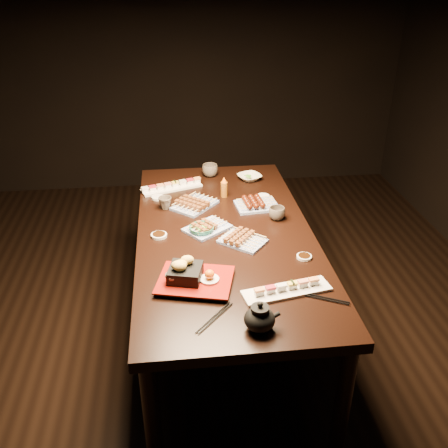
{
  "coord_description": "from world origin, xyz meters",
  "views": [
    {
      "loc": [
        -0.18,
        -2.11,
        2.01
      ],
      "look_at": [
        0.09,
        0.17,
        0.77
      ],
      "focal_mm": 40.0,
      "sensor_mm": 36.0,
      "label": 1
    }
  ],
  "objects_px": {
    "dining_table": "(225,291)",
    "teacup_near_left": "(174,281)",
    "teapot": "(260,316)",
    "condiment_bottle": "(224,187)",
    "sushi_platter_far": "(171,185)",
    "yakitori_plate_right": "(243,238)",
    "edamame_bowl_green": "(202,230)",
    "teacup_far_left": "(165,203)",
    "edamame_bowl_cream": "(249,177)",
    "yakitori_plate_center": "(207,225)",
    "tempura_tray": "(195,273)",
    "teacup_mid_right": "(277,213)",
    "sushi_platter_near": "(287,288)",
    "teacup_far_right": "(210,170)",
    "yakitori_plate_left": "(195,202)"
  },
  "relations": [
    {
      "from": "yakitori_plate_center",
      "to": "tempura_tray",
      "type": "distance_m",
      "value": 0.49
    },
    {
      "from": "teacup_far_left",
      "to": "condiment_bottle",
      "type": "relative_size",
      "value": 0.61
    },
    {
      "from": "edamame_bowl_cream",
      "to": "tempura_tray",
      "type": "bearing_deg",
      "value": -110.71
    },
    {
      "from": "edamame_bowl_cream",
      "to": "yakitori_plate_right",
      "type": "bearing_deg",
      "value": -101.69
    },
    {
      "from": "yakitori_plate_left",
      "to": "teacup_mid_right",
      "type": "xyz_separation_m",
      "value": [
        0.43,
        -0.2,
        0.0
      ]
    },
    {
      "from": "dining_table",
      "to": "teacup_far_left",
      "type": "bearing_deg",
      "value": 133.32
    },
    {
      "from": "sushi_platter_near",
      "to": "teacup_near_left",
      "type": "distance_m",
      "value": 0.48
    },
    {
      "from": "teacup_near_left",
      "to": "teapot",
      "type": "xyz_separation_m",
      "value": [
        0.32,
        -0.31,
        0.03
      ]
    },
    {
      "from": "condiment_bottle",
      "to": "teacup_far_right",
      "type": "bearing_deg",
      "value": 99.62
    },
    {
      "from": "teacup_near_left",
      "to": "teacup_far_left",
      "type": "distance_m",
      "value": 0.77
    },
    {
      "from": "sushi_platter_near",
      "to": "edamame_bowl_cream",
      "type": "xyz_separation_m",
      "value": [
        0.04,
        1.21,
        -0.01
      ]
    },
    {
      "from": "dining_table",
      "to": "teapot",
      "type": "xyz_separation_m",
      "value": [
        0.04,
        -0.77,
        0.44
      ]
    },
    {
      "from": "teacup_mid_right",
      "to": "teapot",
      "type": "relative_size",
      "value": 0.62
    },
    {
      "from": "yakitori_plate_center",
      "to": "yakitori_plate_right",
      "type": "bearing_deg",
      "value": -80.08
    },
    {
      "from": "sushi_platter_far",
      "to": "teacup_near_left",
      "type": "distance_m",
      "value": 1.04
    },
    {
      "from": "yakitori_plate_center",
      "to": "teacup_mid_right",
      "type": "relative_size",
      "value": 2.52
    },
    {
      "from": "edamame_bowl_cream",
      "to": "teapot",
      "type": "distance_m",
      "value": 1.44
    },
    {
      "from": "dining_table",
      "to": "yakitori_plate_right",
      "type": "bearing_deg",
      "value": -58.78
    },
    {
      "from": "sushi_platter_far",
      "to": "yakitori_plate_right",
      "type": "relative_size",
      "value": 1.73
    },
    {
      "from": "teacup_far_left",
      "to": "condiment_bottle",
      "type": "height_order",
      "value": "condiment_bottle"
    },
    {
      "from": "sushi_platter_far",
      "to": "edamame_bowl_green",
      "type": "height_order",
      "value": "sushi_platter_far"
    },
    {
      "from": "sushi_platter_near",
      "to": "sushi_platter_far",
      "type": "xyz_separation_m",
      "value": [
        -0.46,
        1.13,
        -0.0
      ]
    },
    {
      "from": "edamame_bowl_green",
      "to": "yakitori_plate_right",
      "type": "bearing_deg",
      "value": -30.95
    },
    {
      "from": "tempura_tray",
      "to": "sushi_platter_near",
      "type": "bearing_deg",
      "value": -1.0
    },
    {
      "from": "yakitori_plate_left",
      "to": "condiment_bottle",
      "type": "height_order",
      "value": "condiment_bottle"
    },
    {
      "from": "edamame_bowl_green",
      "to": "sushi_platter_far",
      "type": "bearing_deg",
      "value": 103.73
    },
    {
      "from": "sushi_platter_far",
      "to": "dining_table",
      "type": "bearing_deg",
      "value": 95.71
    },
    {
      "from": "dining_table",
      "to": "teacup_near_left",
      "type": "relative_size",
      "value": 25.14
    },
    {
      "from": "sushi_platter_near",
      "to": "condiment_bottle",
      "type": "height_order",
      "value": "condiment_bottle"
    },
    {
      "from": "edamame_bowl_green",
      "to": "condiment_bottle",
      "type": "bearing_deg",
      "value": 68.79
    },
    {
      "from": "edamame_bowl_green",
      "to": "dining_table",
      "type": "bearing_deg",
      "value": -0.5
    },
    {
      "from": "dining_table",
      "to": "edamame_bowl_cream",
      "type": "xyz_separation_m",
      "value": [
        0.23,
        0.66,
        0.39
      ]
    },
    {
      "from": "sushi_platter_near",
      "to": "condiment_bottle",
      "type": "xyz_separation_m",
      "value": [
        -0.15,
        0.98,
        0.04
      ]
    },
    {
      "from": "condiment_bottle",
      "to": "yakitori_plate_right",
      "type": "bearing_deg",
      "value": -86.91
    },
    {
      "from": "dining_table",
      "to": "yakitori_plate_center",
      "type": "xyz_separation_m",
      "value": [
        -0.09,
        0.04,
        0.4
      ]
    },
    {
      "from": "yakitori_plate_right",
      "to": "teacup_near_left",
      "type": "relative_size",
      "value": 2.98
    },
    {
      "from": "teapot",
      "to": "teacup_far_right",
      "type": "bearing_deg",
      "value": 88.63
    },
    {
      "from": "yakitori_plate_center",
      "to": "sushi_platter_near",
      "type": "bearing_deg",
      "value": -101.01
    },
    {
      "from": "edamame_bowl_cream",
      "to": "sushi_platter_far",
      "type": "bearing_deg",
      "value": -170.51
    },
    {
      "from": "sushi_platter_near",
      "to": "teacup_far_right",
      "type": "height_order",
      "value": "teacup_far_right"
    },
    {
      "from": "teapot",
      "to": "condiment_bottle",
      "type": "height_order",
      "value": "condiment_bottle"
    },
    {
      "from": "yakitori_plate_center",
      "to": "edamame_bowl_green",
      "type": "relative_size",
      "value": 1.75
    },
    {
      "from": "edamame_bowl_green",
      "to": "condiment_bottle",
      "type": "relative_size",
      "value": 1.03
    },
    {
      "from": "yakitori_plate_right",
      "to": "teacup_near_left",
      "type": "xyz_separation_m",
      "value": [
        -0.35,
        -0.34,
        0.01
      ]
    },
    {
      "from": "edamame_bowl_green",
      "to": "teacup_far_left",
      "type": "distance_m",
      "value": 0.36
    },
    {
      "from": "teacup_near_left",
      "to": "yakitori_plate_right",
      "type": "bearing_deg",
      "value": 44.3
    },
    {
      "from": "dining_table",
      "to": "edamame_bowl_cream",
      "type": "height_order",
      "value": "edamame_bowl_cream"
    },
    {
      "from": "edamame_bowl_cream",
      "to": "yakitori_plate_left",
      "type": "bearing_deg",
      "value": -137.13
    },
    {
      "from": "yakitori_plate_left",
      "to": "condiment_bottle",
      "type": "relative_size",
      "value": 1.95
    },
    {
      "from": "edamame_bowl_green",
      "to": "teapot",
      "type": "bearing_deg",
      "value": -78.1
    }
  ]
}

